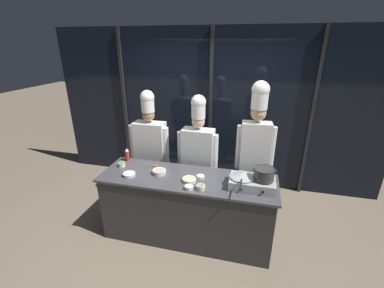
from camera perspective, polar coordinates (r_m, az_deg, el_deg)
name	(u,v)px	position (r m, az deg, el deg)	size (l,w,h in m)	color
ground_plane	(188,234)	(3.72, -1.00, -19.45)	(24.00, 24.00, 0.00)	#7F705B
window_wall_back	(211,110)	(4.49, 4.21, 7.47)	(5.70, 0.09, 2.70)	black
demo_counter	(187,207)	(3.45, -1.05, -13.87)	(2.20, 0.69, 0.89)	#2D2D30
portable_stove	(252,183)	(3.05, 13.21, -8.41)	(0.51, 0.33, 0.12)	#B2B5BA
frying_pan	(242,175)	(3.01, 11.09, -6.76)	(0.29, 0.50, 0.05)	#ADAFB5
stock_pot	(264,174)	(2.99, 15.71, -6.34)	(0.26, 0.23, 0.14)	#333335
squeeze_bottle_chili	(127,155)	(3.72, -14.21, -2.32)	(0.06, 0.06, 0.18)	red
prep_bowl_shrimp	(159,171)	(3.30, -7.31, -6.08)	(0.17, 0.17, 0.06)	white
prep_bowl_garlic	(189,187)	(2.96, -0.70, -9.58)	(0.10, 0.10, 0.04)	white
prep_bowl_mushrooms	(201,187)	(2.95, 1.99, -9.54)	(0.10, 0.10, 0.06)	white
prep_bowl_rice	(129,174)	(3.33, -13.80, -6.52)	(0.16, 0.16, 0.04)	white
prep_bowl_ginger	(189,180)	(3.11, -0.63, -7.91)	(0.17, 0.17, 0.04)	white
prep_bowl_scallions	(122,164)	(3.59, -15.36, -4.37)	(0.09, 0.09, 0.06)	white
prep_bowl_noodles	(200,176)	(3.19, 1.89, -7.22)	(0.10, 0.10, 0.03)	white
serving_spoon_slotted	(153,166)	(3.52, -8.67, -4.76)	(0.23, 0.08, 0.02)	olive
chef_head	(150,143)	(3.92, -9.29, 0.15)	(0.61, 0.25, 1.83)	#232326
chef_sous	(198,150)	(3.62, 1.34, -1.44)	(0.58, 0.24, 1.82)	#232326
chef_line	(256,142)	(3.50, 13.95, 0.35)	(0.50, 0.23, 2.02)	#4C4C51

